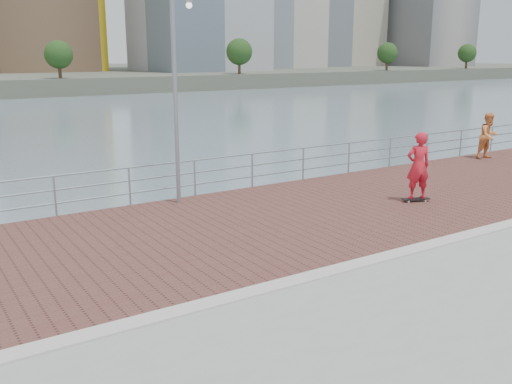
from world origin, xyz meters
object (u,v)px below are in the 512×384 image
guardrail (163,178)px  street_lamp (181,51)px  skateboarder (418,166)px  bystander (489,136)px

guardrail → street_lamp: street_lamp is taller
guardrail → skateboarder: size_ratio=20.07×
bystander → guardrail: bearing=-176.2°
street_lamp → bystander: street_lamp is taller
guardrail → street_lamp: bearing=-75.3°
street_lamp → bystander: 13.97m
guardrail → skateboarder: (6.10, -4.14, 0.39)m
skateboarder → guardrail: bearing=-12.7°
skateboarder → bystander: size_ratio=1.05×
street_lamp → skateboarder: size_ratio=3.10×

